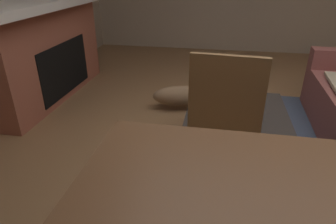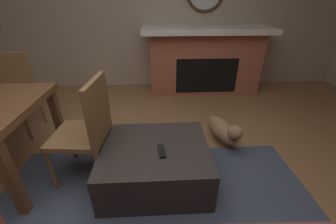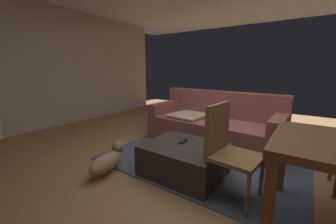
# 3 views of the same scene
# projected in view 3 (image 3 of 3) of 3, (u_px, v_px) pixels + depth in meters

# --- Properties ---
(floor) EXTENTS (8.82, 8.82, 0.00)m
(floor) POSITION_uv_depth(u_px,v_px,m) (209.00, 171.00, 2.53)
(floor) COLOR olive
(wall_left) EXTENTS (0.12, 5.88, 2.55)m
(wall_left) POSITION_uv_depth(u_px,v_px,m) (52.00, 68.00, 4.33)
(wall_left) COLOR #B7A893
(wall_left) RESTS_ON ground
(area_rug) EXTENTS (2.60, 2.00, 0.01)m
(area_rug) POSITION_uv_depth(u_px,v_px,m) (204.00, 156.00, 2.94)
(area_rug) COLOR #3D475B
(area_rug) RESTS_ON ground
(couch) EXTENTS (2.20, 0.95, 0.87)m
(couch) POSITION_uv_depth(u_px,v_px,m) (214.00, 125.00, 3.47)
(couch) COLOR #8C4C47
(couch) RESTS_ON ground
(ottoman_coffee_table) EXTENTS (0.91, 0.76, 0.37)m
(ottoman_coffee_table) POSITION_uv_depth(u_px,v_px,m) (184.00, 159.00, 2.43)
(ottoman_coffee_table) COLOR #2D2826
(ottoman_coffee_table) RESTS_ON ground
(tv_remote) EXTENTS (0.07, 0.16, 0.02)m
(tv_remote) POSITION_uv_depth(u_px,v_px,m) (183.00, 141.00, 2.48)
(tv_remote) COLOR black
(tv_remote) RESTS_ON ottoman_coffee_table
(dining_chair_west) EXTENTS (0.48, 0.48, 0.93)m
(dining_chair_west) POSITION_uv_depth(u_px,v_px,m) (227.00, 146.00, 1.96)
(dining_chair_west) COLOR brown
(dining_chair_west) RESTS_ON ground
(small_dog) EXTENTS (0.32, 0.60, 0.30)m
(small_dog) POSITION_uv_depth(u_px,v_px,m) (108.00, 160.00, 2.45)
(small_dog) COLOR #8C6B4C
(small_dog) RESTS_ON ground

